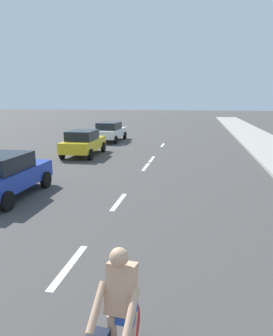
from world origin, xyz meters
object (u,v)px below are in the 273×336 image
(cyclist, at_px, (115,327))
(parked_car_blue, at_px, (6,174))
(parked_car_yellow, at_px, (83,142))
(parked_car_white, at_px, (110,131))

(cyclist, bearing_deg, parked_car_blue, -43.62)
(parked_car_yellow, distance_m, parked_car_white, 6.66)
(cyclist, height_order, parked_car_yellow, cyclist)
(cyclist, relative_size, parked_car_white, 0.42)
(parked_car_yellow, bearing_deg, parked_car_white, 89.82)
(parked_car_blue, xyz_separation_m, parked_car_white, (-0.53, 15.02, 0.00))
(cyclist, relative_size, parked_car_yellow, 0.44)
(parked_car_blue, relative_size, parked_car_white, 0.90)
(cyclist, xyz_separation_m, parked_car_yellow, (-6.03, 14.72, 0.01))
(parked_car_yellow, bearing_deg, cyclist, -69.94)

